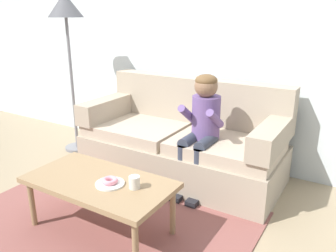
# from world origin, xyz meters

# --- Properties ---
(ground) EXTENTS (10.00, 10.00, 0.00)m
(ground) POSITION_xyz_m (0.00, 0.00, 0.00)
(ground) COLOR #9E896B
(wall_back) EXTENTS (8.00, 0.10, 2.80)m
(wall_back) POSITION_xyz_m (0.00, 1.40, 1.40)
(wall_back) COLOR silver
(wall_back) RESTS_ON ground
(area_rug) EXTENTS (2.27, 1.64, 0.01)m
(area_rug) POSITION_xyz_m (0.00, -0.25, 0.01)
(area_rug) COLOR brown
(area_rug) RESTS_ON ground
(couch) EXTENTS (2.01, 0.90, 0.97)m
(couch) POSITION_xyz_m (0.10, 0.85, 0.35)
(couch) COLOR tan
(couch) RESTS_ON ground
(coffee_table) EXTENTS (1.12, 0.59, 0.43)m
(coffee_table) POSITION_xyz_m (0.05, -0.35, 0.39)
(coffee_table) COLOR #937551
(coffee_table) RESTS_ON ground
(person_child) EXTENTS (0.34, 0.58, 1.10)m
(person_child) POSITION_xyz_m (0.41, 0.64, 0.67)
(person_child) COLOR #664C84
(person_child) RESTS_ON ground
(plate) EXTENTS (0.21, 0.21, 0.01)m
(plate) POSITION_xyz_m (0.17, -0.36, 0.44)
(plate) COLOR white
(plate) RESTS_ON coffee_table
(donut) EXTENTS (0.17, 0.17, 0.04)m
(donut) POSITION_xyz_m (0.17, -0.36, 0.47)
(donut) COLOR pink
(donut) RESTS_ON plate
(mug) EXTENTS (0.08, 0.08, 0.09)m
(mug) POSITION_xyz_m (0.35, -0.31, 0.48)
(mug) COLOR silver
(mug) RESTS_ON coffee_table
(toy_controller) EXTENTS (0.23, 0.09, 0.05)m
(toy_controller) POSITION_xyz_m (-0.36, 0.01, 0.03)
(toy_controller) COLOR gold
(toy_controller) RESTS_ON ground
(floor_lamp) EXTENTS (0.39, 0.39, 1.83)m
(floor_lamp) POSITION_xyz_m (-1.36, 0.78, 1.56)
(floor_lamp) COLOR slate
(floor_lamp) RESTS_ON ground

